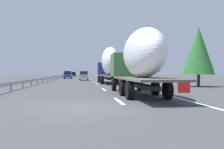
% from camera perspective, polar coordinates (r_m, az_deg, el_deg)
% --- Properties ---
extents(ground_plane, '(260.00, 260.00, 0.00)m').
position_cam_1_polar(ground_plane, '(50.88, -6.79, -1.27)').
color(ground_plane, '#424247').
extents(lane_stripe_0, '(3.20, 0.20, 0.01)m').
position_cam_1_polar(lane_stripe_0, '(13.08, 1.60, -6.17)').
color(lane_stripe_0, white).
rests_on(lane_stripe_0, ground_plane).
extents(lane_stripe_1, '(3.20, 0.20, 0.01)m').
position_cam_1_polar(lane_stripe_1, '(22.02, -1.90, -3.49)').
color(lane_stripe_1, white).
rests_on(lane_stripe_1, ground_plane).
extents(lane_stripe_2, '(3.20, 0.20, 0.01)m').
position_cam_1_polar(lane_stripe_2, '(32.88, -3.57, -2.19)').
color(lane_stripe_2, white).
rests_on(lane_stripe_2, ground_plane).
extents(lane_stripe_3, '(3.20, 0.20, 0.01)m').
position_cam_1_polar(lane_stripe_3, '(41.41, -4.26, -1.65)').
color(lane_stripe_3, white).
rests_on(lane_stripe_3, ground_plane).
extents(lane_stripe_4, '(3.20, 0.20, 0.01)m').
position_cam_1_polar(lane_stripe_4, '(51.27, -4.78, -1.25)').
color(lane_stripe_4, white).
rests_on(lane_stripe_4, ground_plane).
extents(lane_stripe_5, '(3.20, 0.20, 0.01)m').
position_cam_1_polar(lane_stripe_5, '(55.98, -4.96, -1.11)').
color(lane_stripe_5, white).
rests_on(lane_stripe_5, ground_plane).
extents(lane_stripe_6, '(3.20, 0.20, 0.01)m').
position_cam_1_polar(lane_stripe_6, '(62.87, -5.17, -0.94)').
color(lane_stripe_6, white).
rests_on(lane_stripe_6, ground_plane).
extents(edge_line_right, '(110.00, 0.20, 0.01)m').
position_cam_1_polar(edge_line_right, '(56.16, -1.18, -1.11)').
color(edge_line_right, white).
rests_on(edge_line_right, ground_plane).
extents(truck_lead, '(12.89, 2.55, 4.97)m').
position_cam_1_polar(truck_lead, '(34.35, -0.70, 2.45)').
color(truck_lead, navy).
rests_on(truck_lead, ground_plane).
extents(truck_trailing, '(12.47, 2.55, 4.22)m').
position_cam_1_polar(truck_trailing, '(16.45, 6.19, 3.53)').
color(truck_trailing, '#387038').
rests_on(truck_trailing, ground_plane).
extents(car_blue_sedan, '(4.55, 1.91, 1.93)m').
position_cam_1_polar(car_blue_sedan, '(62.84, -10.23, -0.08)').
color(car_blue_sedan, '#28479E').
rests_on(car_blue_sedan, ground_plane).
extents(car_silver_hatch, '(4.69, 1.74, 1.79)m').
position_cam_1_polar(car_silver_hatch, '(49.01, -6.58, -0.27)').
color(car_silver_hatch, '#ADB2B7').
rests_on(car_silver_hatch, ground_plane).
extents(car_yellow_coupe, '(4.66, 1.88, 1.85)m').
position_cam_1_polar(car_yellow_coupe, '(105.34, -8.90, 0.11)').
color(car_yellow_coupe, gold).
rests_on(car_yellow_coupe, ground_plane).
extents(car_black_suv, '(4.77, 1.74, 1.83)m').
position_cam_1_polar(car_black_suv, '(97.13, -8.92, 0.08)').
color(car_black_suv, black).
rests_on(car_black_suv, ground_plane).
extents(road_sign, '(0.10, 0.90, 3.47)m').
position_cam_1_polar(road_sign, '(60.54, -0.46, 1.26)').
color(road_sign, gray).
rests_on(road_sign, ground_plane).
extents(tree_0, '(3.14, 3.14, 6.68)m').
position_cam_1_polar(tree_0, '(76.89, 3.09, 2.51)').
color(tree_0, '#472D19').
rests_on(tree_0, ground_plane).
extents(tree_1, '(3.37, 3.37, 6.49)m').
position_cam_1_polar(tree_1, '(28.24, 19.48, 5.26)').
color(tree_1, '#472D19').
rests_on(tree_1, ground_plane).
extents(tree_2, '(3.99, 3.99, 7.00)m').
position_cam_1_polar(tree_2, '(48.87, 8.83, 3.78)').
color(tree_2, '#472D19').
rests_on(tree_2, ground_plane).
extents(tree_3, '(3.20, 3.20, 6.96)m').
position_cam_1_polar(tree_3, '(78.76, 1.05, 2.53)').
color(tree_3, '#472D19').
rests_on(tree_3, ground_plane).
extents(guardrail_median, '(94.00, 0.10, 0.76)m').
position_cam_1_polar(guardrail_median, '(54.18, -13.15, -0.57)').
color(guardrail_median, '#9EA0A5').
rests_on(guardrail_median, ground_plane).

